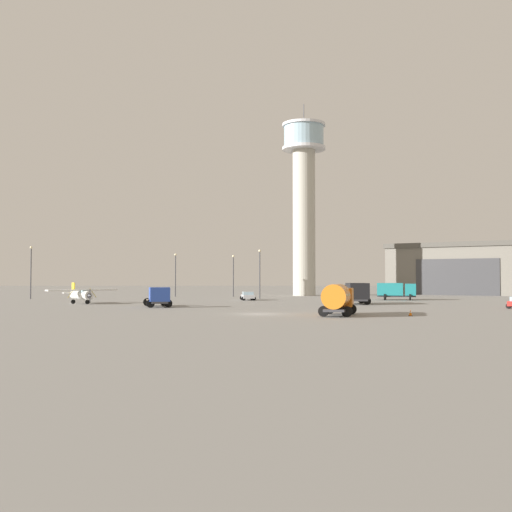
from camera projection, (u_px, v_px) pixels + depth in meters
name	position (u px, v px, depth m)	size (l,w,h in m)	color
ground_plane	(260.00, 314.00, 60.15)	(400.00, 400.00, 0.00)	gray
control_tower	(304.00, 191.00, 121.14)	(8.62, 8.62, 38.47)	#B2AD9E
hangar	(468.00, 269.00, 130.47)	(36.20, 32.70, 10.88)	#6B665B
airplane_white	(81.00, 294.00, 83.86)	(8.75, 7.52, 2.89)	white
truck_flatbed_blue	(158.00, 297.00, 74.06)	(4.23, 7.27, 2.44)	#38383D
truck_fuel_tanker_orange	(338.00, 298.00, 57.53)	(4.21, 6.92, 3.01)	#38383D
truck_box_black	(356.00, 292.00, 82.18)	(3.31, 6.28, 2.88)	#38383D
truck_box_teal	(396.00, 290.00, 97.33)	(6.44, 4.09, 2.72)	#38383D
car_silver	(248.00, 296.00, 96.46)	(2.61, 4.61, 1.37)	#B7BABF
light_post_west	(175.00, 271.00, 113.55)	(0.44, 0.44, 8.13)	#38383D
light_post_east	(233.00, 272.00, 113.71)	(0.44, 0.44, 7.84)	#38383D
light_post_north	(260.00, 269.00, 103.67)	(0.44, 0.44, 8.40)	#38383D
light_post_centre	(31.00, 268.00, 101.91)	(0.44, 0.44, 8.90)	#38383D
traffic_cone_near_left	(410.00, 313.00, 57.12)	(0.36, 0.36, 0.61)	black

